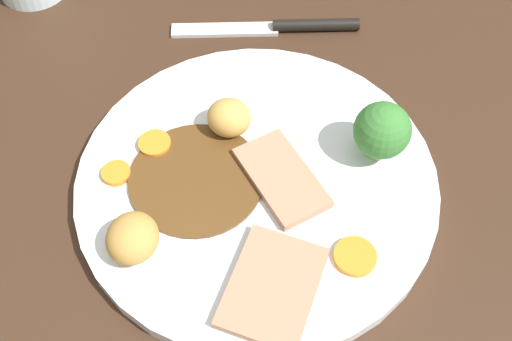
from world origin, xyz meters
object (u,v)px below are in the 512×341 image
(carrot_coin_back, at_px, (355,256))
(knife, at_px, (282,27))
(meat_slice_under, at_px, (273,287))
(carrot_coin_side, at_px, (155,144))
(broccoli_floret, at_px, (382,131))
(dinner_plate, at_px, (256,182))
(roast_potato_right, at_px, (229,118))
(carrot_coin_front, at_px, (116,173))
(meat_slice_main, at_px, (282,178))
(roast_potato_left, at_px, (132,238))

(carrot_coin_back, xyz_separation_m, knife, (0.26, 0.03, -0.01))
(carrot_coin_back, bearing_deg, meat_slice_under, 108.98)
(carrot_coin_side, distance_m, broccoli_floret, 0.18)
(meat_slice_under, bearing_deg, carrot_coin_back, -71.02)
(dinner_plate, height_order, knife, dinner_plate)
(roast_potato_right, xyz_separation_m, broccoli_floret, (-0.03, -0.12, 0.01))
(dinner_plate, xyz_separation_m, meat_slice_under, (-0.10, -0.01, 0.01))
(dinner_plate, distance_m, carrot_coin_back, 0.10)
(meat_slice_under, xyz_separation_m, carrot_coin_back, (0.02, -0.06, -0.00))
(broccoli_floret, distance_m, knife, 0.18)
(broccoli_floret, bearing_deg, carrot_coin_back, 161.27)
(carrot_coin_front, xyz_separation_m, broccoli_floret, (0.01, -0.21, 0.03))
(meat_slice_main, xyz_separation_m, carrot_coin_front, (0.01, 0.13, -0.00))
(broccoli_floret, bearing_deg, roast_potato_right, 75.01)
(meat_slice_main, bearing_deg, roast_potato_right, 36.21)
(meat_slice_under, xyz_separation_m, knife, (0.28, -0.03, -0.01))
(roast_potato_left, relative_size, roast_potato_right, 1.14)
(carrot_coin_back, bearing_deg, broccoli_floret, -18.73)
(dinner_plate, distance_m, roast_potato_left, 0.11)
(carrot_coin_side, bearing_deg, meat_slice_under, -146.46)
(carrot_coin_front, bearing_deg, roast_potato_right, -66.06)
(meat_slice_under, bearing_deg, broccoli_floret, -39.23)
(roast_potato_right, height_order, broccoli_floret, broccoli_floret)
(carrot_coin_back, height_order, broccoli_floret, broccoli_floret)
(dinner_plate, height_order, meat_slice_under, meat_slice_under)
(roast_potato_right, relative_size, broccoli_floret, 0.68)
(meat_slice_main, relative_size, roast_potato_left, 1.98)
(broccoli_floret, bearing_deg, roast_potato_left, 111.47)
(carrot_coin_front, relative_size, broccoli_floret, 0.43)
(roast_potato_right, bearing_deg, meat_slice_main, -143.79)
(roast_potato_right, bearing_deg, knife, -22.73)
(carrot_coin_front, bearing_deg, knife, -40.34)
(dinner_plate, bearing_deg, roast_potato_right, 21.22)
(meat_slice_main, relative_size, carrot_coin_front, 3.55)
(roast_potato_left, relative_size, carrot_coin_side, 1.57)
(dinner_plate, xyz_separation_m, carrot_coin_back, (-0.08, -0.07, 0.01))
(carrot_coin_front, height_order, carrot_coin_side, carrot_coin_side)
(carrot_coin_front, distance_m, knife, 0.23)
(dinner_plate, relative_size, knife, 1.57)
(meat_slice_under, bearing_deg, roast_potato_right, 9.96)
(meat_slice_main, distance_m, carrot_coin_back, 0.09)
(roast_potato_right, height_order, knife, roast_potato_right)
(dinner_plate, xyz_separation_m, knife, (0.18, -0.04, -0.00))
(meat_slice_main, distance_m, roast_potato_left, 0.13)
(carrot_coin_back, bearing_deg, roast_potato_left, 83.78)
(carrot_coin_back, bearing_deg, dinner_plate, 42.21)
(roast_potato_left, xyz_separation_m, knife, (0.24, -0.13, -0.02))
(knife, bearing_deg, roast_potato_right, 68.97)
(meat_slice_under, distance_m, roast_potato_left, 0.11)
(meat_slice_under, bearing_deg, knife, -6.14)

